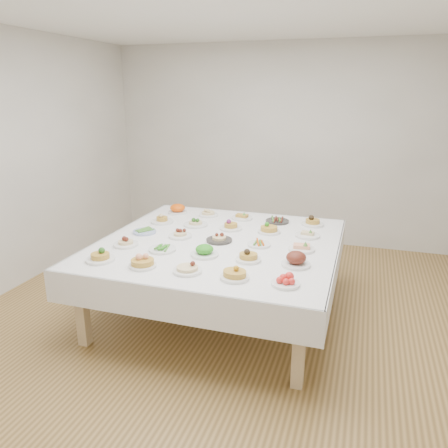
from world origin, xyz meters
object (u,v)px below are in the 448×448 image
(dish_12, at_px, (219,237))
(dish_24, at_px, (313,219))
(dish_0, at_px, (100,253))
(display_table, at_px, (219,247))

(dish_12, bearing_deg, dish_24, 45.87)
(dish_12, relative_size, dish_24, 1.06)
(dish_0, distance_m, dish_12, 1.13)
(display_table, xyz_separation_m, dish_0, (-0.80, -0.80, 0.14))
(display_table, relative_size, dish_12, 9.14)
(dish_0, height_order, dish_12, dish_0)
(display_table, height_order, dish_24, dish_24)
(dish_24, bearing_deg, dish_12, -134.13)
(display_table, height_order, dish_0, dish_0)
(dish_0, xyz_separation_m, dish_12, (0.80, 0.79, -0.02))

